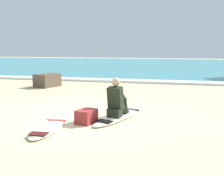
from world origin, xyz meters
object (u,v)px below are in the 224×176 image
beach_bag (86,116)px  surfer_seated (117,101)px  surfboard_spare_near (49,127)px  surfboard_main (120,116)px  shoreline_rock (47,80)px

beach_bag → surfer_seated: bearing=45.0°
surfboard_spare_near → beach_bag: beach_bag is taller
surfboard_spare_near → surfer_seated: bearing=45.5°
beach_bag → surfboard_main: bearing=49.0°
surfboard_main → surfer_seated: surfer_seated is taller
surfer_seated → surfboard_spare_near: size_ratio=0.54×
beach_bag → surfboard_spare_near: bearing=-134.0°
surfboard_main → beach_bag: (-0.64, -0.74, 0.12)m
surfer_seated → surfboard_spare_near: (-1.21, -1.23, -0.40)m
surfboard_main → shoreline_rock: (-4.34, 4.51, 0.25)m
surfer_seated → surfboard_spare_near: surfer_seated is taller
shoreline_rock → beach_bag: shoreline_rock is taller
surfer_seated → beach_bag: size_ratio=1.97×
surfboard_main → surfer_seated: (-0.06, -0.15, 0.40)m
surfer_seated → beach_bag: (-0.58, -0.58, -0.28)m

